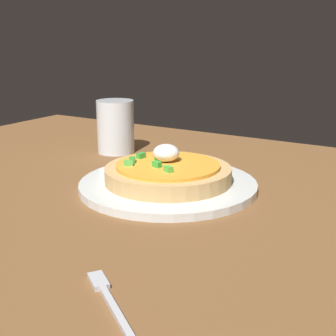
{
  "coord_description": "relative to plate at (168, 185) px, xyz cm",
  "views": [
    {
      "loc": [
        -38.82,
        50.49,
        24.47
      ],
      "look_at": [
        -5.66,
        -4.38,
        5.83
      ],
      "focal_mm": 49.77,
      "sensor_mm": 36.0,
      "label": 1
    }
  ],
  "objects": [
    {
      "name": "plate",
      "position": [
        0.0,
        0.0,
        0.0
      ],
      "size": [
        25.68,
        25.68,
        1.1
      ],
      "primitive_type": "cylinder",
      "color": "silver",
      "rests_on": "dining_table"
    },
    {
      "name": "fork",
      "position": [
        -11.28,
        28.12,
        -0.3
      ],
      "size": [
        10.37,
        7.77,
        0.5
      ],
      "rotation": [
        0.0,
        0.0,
        -0.62
      ],
      "color": "#B7B7BC",
      "rests_on": "dining_table"
    },
    {
      "name": "pizza",
      "position": [
        0.06,
        -0.04,
        1.93
      ],
      "size": [
        18.26,
        18.26,
        5.17
      ],
      "color": "tan",
      "rests_on": "plate"
    },
    {
      "name": "cup_near",
      "position": [
        19.6,
        -13.43,
        4.06
      ],
      "size": [
        6.94,
        6.94,
        9.8
      ],
      "color": "silver",
      "rests_on": "dining_table"
    },
    {
      "name": "dining_table",
      "position": [
        5.66,
        4.38,
        -1.92
      ],
      "size": [
        107.16,
        85.94,
        2.73
      ],
      "primitive_type": "cube",
      "color": "brown",
      "rests_on": "ground"
    }
  ]
}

